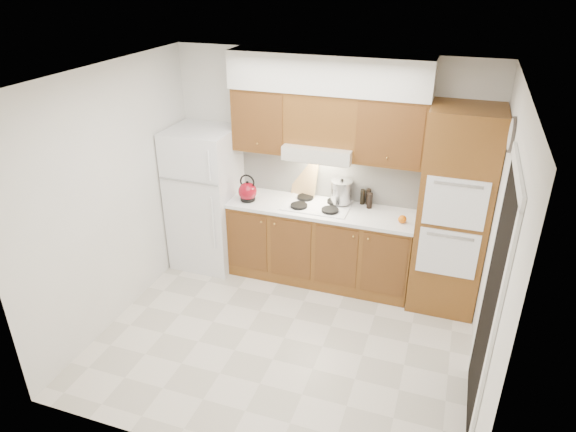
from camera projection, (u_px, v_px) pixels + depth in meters
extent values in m
plane|color=beige|center=(284.00, 338.00, 5.19)|extent=(3.60, 3.60, 0.00)
plane|color=white|center=(283.00, 77.00, 4.04)|extent=(3.60, 3.60, 0.00)
cube|color=white|center=(327.00, 168.00, 5.89)|extent=(3.60, 0.02, 2.60)
cube|color=white|center=(115.00, 197.00, 5.14)|extent=(0.02, 3.00, 2.60)
cube|color=white|center=(496.00, 257.00, 4.09)|extent=(0.02, 3.00, 2.60)
cube|color=white|center=(206.00, 198.00, 6.19)|extent=(0.75, 0.72, 1.72)
cube|color=brown|center=(320.00, 244.00, 6.00)|extent=(2.11, 0.60, 0.90)
cube|color=white|center=(321.00, 209.00, 5.79)|extent=(2.13, 0.62, 0.04)
cube|color=white|center=(329.00, 175.00, 5.90)|extent=(2.11, 0.03, 0.56)
cube|color=brown|center=(453.00, 213.00, 5.28)|extent=(0.70, 0.65, 2.20)
cube|color=brown|center=(263.00, 119.00, 5.71)|extent=(0.63, 0.33, 0.70)
cube|color=brown|center=(392.00, 131.00, 5.30)|extent=(0.73, 0.33, 0.70)
cube|color=silver|center=(320.00, 151.00, 5.58)|extent=(0.75, 0.45, 0.15)
cube|color=brown|center=(323.00, 118.00, 5.48)|extent=(0.75, 0.33, 0.55)
cube|color=silver|center=(329.00, 73.00, 5.24)|extent=(2.13, 0.36, 0.40)
cube|color=white|center=(317.00, 205.00, 5.81)|extent=(0.74, 0.50, 0.01)
cube|color=black|center=(490.00, 307.00, 3.91)|extent=(0.02, 0.90, 2.10)
cylinder|color=#3F3833|center=(512.00, 135.00, 4.19)|extent=(0.02, 0.30, 0.30)
sphere|color=maroon|center=(248.00, 191.00, 5.88)|extent=(0.22, 0.22, 0.21)
cube|color=#D5B76D|center=(305.00, 179.00, 5.99)|extent=(0.34, 0.20, 0.42)
cylinder|color=#A9A9AE|center=(341.00, 192.00, 5.78)|extent=(0.26, 0.26, 0.25)
cylinder|color=black|center=(368.00, 197.00, 5.81)|extent=(0.06, 0.06, 0.19)
cylinder|color=black|center=(363.00, 197.00, 5.82)|extent=(0.07, 0.07, 0.17)
cylinder|color=black|center=(370.00, 201.00, 5.72)|extent=(0.08, 0.08, 0.18)
sphere|color=#D94E0B|center=(402.00, 219.00, 5.41)|extent=(0.10, 0.10, 0.07)
sphere|color=orange|center=(402.00, 219.00, 5.41)|extent=(0.10, 0.10, 0.09)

